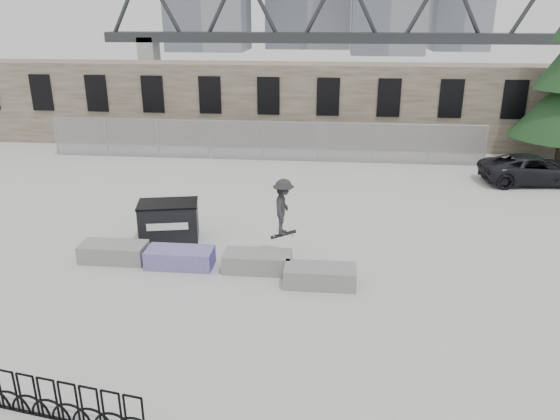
% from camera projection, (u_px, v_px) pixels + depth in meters
% --- Properties ---
extents(ground, '(120.00, 120.00, 0.00)m').
position_uv_depth(ground, '(210.00, 268.00, 16.34)').
color(ground, '#B4B4AF').
rests_on(ground, ground).
extents(stone_wall, '(36.00, 2.58, 4.50)m').
position_uv_depth(stone_wall, '(271.00, 104.00, 30.71)').
color(stone_wall, brown).
rests_on(stone_wall, ground).
extents(chainlink_fence, '(22.06, 0.06, 2.02)m').
position_uv_depth(chainlink_fence, '(263.00, 140.00, 27.65)').
color(chainlink_fence, gray).
rests_on(chainlink_fence, ground).
extents(planter_far_left, '(2.00, 0.90, 0.56)m').
position_uv_depth(planter_far_left, '(114.00, 251.00, 16.76)').
color(planter_far_left, gray).
rests_on(planter_far_left, ground).
extents(planter_center_left, '(2.00, 0.90, 0.56)m').
position_uv_depth(planter_center_left, '(180.00, 257.00, 16.38)').
color(planter_center_left, '#3F36A3').
rests_on(planter_center_left, ground).
extents(planter_center_right, '(2.00, 0.90, 0.56)m').
position_uv_depth(planter_center_right, '(258.00, 261.00, 16.13)').
color(planter_center_right, gray).
rests_on(planter_center_right, ground).
extents(planter_offset, '(2.00, 0.90, 0.56)m').
position_uv_depth(planter_offset, '(320.00, 275.00, 15.26)').
color(planter_offset, gray).
rests_on(planter_offset, ground).
extents(dumpster, '(2.16, 1.57, 1.29)m').
position_uv_depth(dumpster, '(169.00, 221.00, 18.23)').
color(dumpster, black).
rests_on(dumpster, ground).
extents(bike_rack, '(3.99, 0.74, 0.90)m').
position_uv_depth(bike_rack, '(59.00, 402.00, 10.15)').
color(bike_rack, black).
rests_on(bike_rack, ground).
extents(truss_bridge, '(70.00, 3.00, 9.80)m').
position_uv_depth(truss_bridge, '(391.00, 37.00, 65.31)').
color(truss_bridge, '#2D3033').
rests_on(truss_bridge, ground).
extents(suv, '(4.77, 2.55, 1.27)m').
position_uv_depth(suv, '(534.00, 169.00, 24.10)').
color(suv, black).
rests_on(suv, ground).
extents(skateboarder, '(0.80, 1.13, 1.87)m').
position_uv_depth(skateboarder, '(283.00, 207.00, 16.21)').
color(skateboarder, '#28282A').
rests_on(skateboarder, ground).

